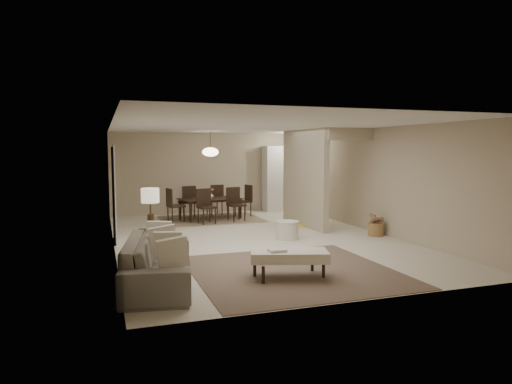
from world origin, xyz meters
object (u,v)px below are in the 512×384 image
object	(u,v)px
sofa	(159,261)
ottoman_bench	(289,256)
round_pouf	(287,230)
side_table	(151,245)
dining_table	(211,209)
pantry_cabinet	(282,179)
wicker_basket	(376,229)

from	to	relation	value
sofa	ottoman_bench	xyz separation A→B (m)	(1.96, -0.30, -0.00)
sofa	ottoman_bench	world-z (taller)	sofa
ottoman_bench	round_pouf	xyz separation A→B (m)	(1.16, 2.84, -0.14)
side_table	dining_table	distance (m)	4.91
pantry_cabinet	side_table	world-z (taller)	pantry_cabinet
pantry_cabinet	side_table	xyz separation A→B (m)	(-4.75, -5.51, -0.78)
side_table	round_pouf	world-z (taller)	side_table
pantry_cabinet	wicker_basket	distance (m)	4.88
side_table	round_pouf	distance (m)	3.23
ottoman_bench	dining_table	distance (m)	6.24
wicker_basket	dining_table	size ratio (longest dim) A/B	0.21
pantry_cabinet	side_table	size ratio (longest dim) A/B	3.87
sofa	dining_table	distance (m)	6.33
pantry_cabinet	dining_table	bearing A→B (deg)	-157.51
ottoman_bench	dining_table	size ratio (longest dim) A/B	0.76
side_table	round_pouf	bearing A→B (deg)	18.45
side_table	round_pouf	size ratio (longest dim) A/B	1.05
round_pouf	dining_table	distance (m)	3.53
pantry_cabinet	sofa	distance (m)	8.54
pantry_cabinet	sofa	size ratio (longest dim) A/B	0.90
round_pouf	ottoman_bench	bearing A→B (deg)	-112.19
sofa	side_table	distance (m)	1.52
sofa	round_pouf	distance (m)	4.02
wicker_basket	sofa	bearing A→B (deg)	-156.69
sofa	dining_table	xyz separation A→B (m)	(2.18, 5.94, -0.04)
pantry_cabinet	round_pouf	world-z (taller)	pantry_cabinet
wicker_basket	pantry_cabinet	bearing A→B (deg)	94.78
side_table	pantry_cabinet	bearing A→B (deg)	49.21
pantry_cabinet	round_pouf	bearing A→B (deg)	-110.61
ottoman_bench	dining_table	bearing A→B (deg)	105.18
ottoman_bench	round_pouf	world-z (taller)	ottoman_bench
side_table	wicker_basket	size ratio (longest dim) A/B	1.53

